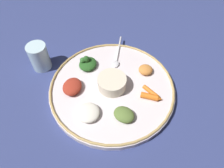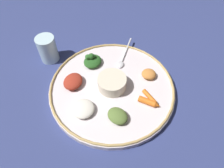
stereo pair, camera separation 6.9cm
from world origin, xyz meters
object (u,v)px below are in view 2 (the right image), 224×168
spoon (123,57)px  drinking_glass (48,50)px  center_bowl (112,82)px  greens_pile (92,61)px  carrot_outer (151,98)px  carrot_near_spoon (149,102)px

spoon → drinking_glass: size_ratio=1.44×
center_bowl → spoon: 0.15m
greens_pile → carrot_outer: (-0.14, 0.22, -0.01)m
center_bowl → greens_pile: size_ratio=1.03×
drinking_glass → spoon: bearing=156.9°
center_bowl → greens_pile: (0.03, -0.13, -0.01)m
carrot_near_spoon → drinking_glass: size_ratio=0.62×
carrot_near_spoon → drinking_glass: bearing=-51.4°
carrot_near_spoon → center_bowl: bearing=-49.8°
center_bowl → greens_pile: same height
center_bowl → carrot_outer: size_ratio=1.24×
center_bowl → drinking_glass: (0.18, -0.23, -0.00)m
spoon → carrot_outer: (-0.01, 0.21, 0.00)m
center_bowl → spoon: size_ratio=0.66×
center_bowl → carrot_outer: bearing=138.0°
carrot_outer → drinking_glass: drinking_glass is taller
spoon → carrot_near_spoon: bearing=90.1°
spoon → drinking_glass: drinking_glass is taller
greens_pile → carrot_near_spoon: size_ratio=1.48×
spoon → carrot_near_spoon: size_ratio=2.31×
greens_pile → drinking_glass: size_ratio=0.93×
greens_pile → drinking_glass: bearing=-34.9°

